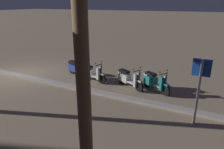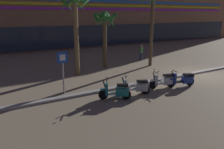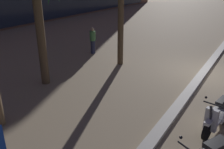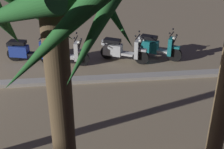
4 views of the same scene
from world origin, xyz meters
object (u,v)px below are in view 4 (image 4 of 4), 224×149
(scooter_teal_second_in_line, at_px, (156,47))
(scooter_silver_mid_rear, at_px, (120,50))
(scooter_blue_tail_end, at_px, (27,51))
(scooter_white_mid_front, at_px, (61,53))
(palm_tree_mid_walkway, at_px, (55,46))

(scooter_teal_second_in_line, bearing_deg, scooter_silver_mid_rear, 5.12)
(scooter_teal_second_in_line, xyz_separation_m, scooter_silver_mid_rear, (1.34, 0.12, -0.01))
(scooter_teal_second_in_line, height_order, scooter_blue_tail_end, scooter_teal_second_in_line)
(scooter_teal_second_in_line, bearing_deg, scooter_blue_tail_end, -2.11)
(scooter_silver_mid_rear, bearing_deg, scooter_blue_tail_end, -4.96)
(scooter_silver_mid_rear, relative_size, scooter_blue_tail_end, 0.94)
(scooter_teal_second_in_line, relative_size, scooter_silver_mid_rear, 0.91)
(scooter_blue_tail_end, bearing_deg, scooter_white_mid_front, 161.88)
(scooter_blue_tail_end, xyz_separation_m, palm_tree_mid_walkway, (-1.62, 7.15, 3.05))
(scooter_silver_mid_rear, xyz_separation_m, palm_tree_mid_walkway, (1.78, 6.86, 3.04))
(scooter_white_mid_front, relative_size, palm_tree_mid_walkway, 0.38)
(scooter_teal_second_in_line, xyz_separation_m, palm_tree_mid_walkway, (3.12, 6.98, 3.03))
(scooter_teal_second_in_line, height_order, palm_tree_mid_walkway, palm_tree_mid_walkway)
(scooter_teal_second_in_line, distance_m, scooter_white_mid_front, 3.51)
(scooter_white_mid_front, height_order, scooter_blue_tail_end, scooter_white_mid_front)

